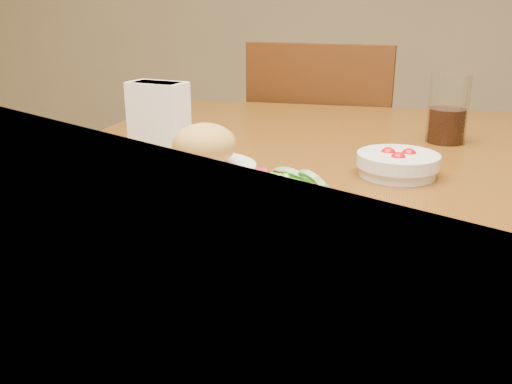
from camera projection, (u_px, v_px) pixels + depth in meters
dining_table at (286, 248)px, 0.88m from camera, size 0.90×1.40×0.75m
chair_far at (324, 184)px, 1.74m from camera, size 0.46×0.46×0.90m
salad_plate at (261, 226)px, 0.61m from camera, size 0.29×0.29×0.08m
bread_plate at (205, 154)px, 0.89m from camera, size 0.16×0.16×0.08m
tomato_bowl at (398, 164)px, 0.89m from camera, size 0.13×0.13×0.04m
drinking_glass at (448, 113)px, 1.09m from camera, size 0.08×0.08×0.13m
napkin_holder at (159, 117)px, 0.99m from camera, size 0.11×0.07×0.13m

